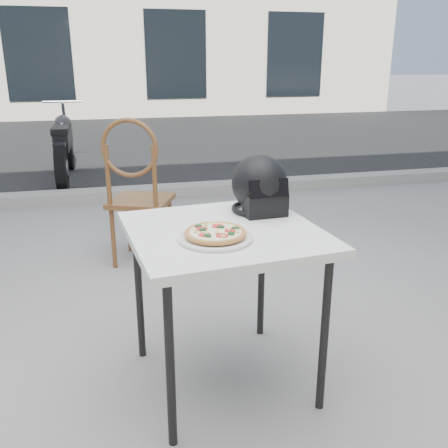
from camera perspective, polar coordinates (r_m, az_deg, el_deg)
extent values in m
plane|color=gray|center=(3.08, -5.80, -11.67)|extent=(80.00, 80.00, 0.00)
cube|color=black|center=(9.77, -11.74, 9.07)|extent=(30.00, 8.00, 0.00)
cube|color=gray|center=(5.84, -10.03, 3.54)|extent=(30.00, 0.25, 0.12)
cube|color=black|center=(13.69, -20.45, 17.67)|extent=(1.60, 0.08, 2.20)
cube|color=black|center=(13.77, -5.52, 18.69)|extent=(1.60, 0.08, 2.20)
cube|color=black|center=(14.63, 8.09, 18.58)|extent=(1.60, 0.08, 2.20)
cube|color=white|center=(2.27, -0.02, -1.08)|extent=(0.92, 0.92, 0.04)
cylinder|color=black|center=(2.07, -6.18, -15.81)|extent=(0.04, 0.04, 0.76)
cylinder|color=black|center=(2.29, 11.39, -12.34)|extent=(0.04, 0.04, 0.76)
cylinder|color=black|center=(2.66, -9.69, -7.66)|extent=(0.04, 0.04, 0.76)
cylinder|color=black|center=(2.84, 4.31, -5.69)|extent=(0.04, 0.04, 0.76)
cylinder|color=white|center=(2.13, -0.99, -1.63)|extent=(0.32, 0.32, 0.01)
torus|color=white|center=(2.13, -0.99, -1.47)|extent=(0.34, 0.34, 0.02)
cylinder|color=#C58A48|center=(2.12, -0.99, -1.12)|extent=(0.32, 0.32, 0.01)
torus|color=#C58A48|center=(2.12, -0.99, -0.98)|extent=(0.33, 0.33, 0.02)
cylinder|color=red|center=(2.12, -0.99, -0.96)|extent=(0.29, 0.29, 0.00)
cylinder|color=#FFF4C3|center=(2.12, -0.99, -0.88)|extent=(0.28, 0.28, 0.00)
cylinder|color=red|center=(2.13, 0.74, -0.72)|extent=(0.06, 0.06, 0.00)
cylinder|color=red|center=(2.18, -0.72, -0.23)|extent=(0.06, 0.06, 0.00)
cylinder|color=red|center=(2.15, -2.57, -0.56)|extent=(0.06, 0.06, 0.00)
cylinder|color=red|center=(2.08, -2.24, -1.22)|extent=(0.06, 0.06, 0.00)
cylinder|color=red|center=(2.07, -0.22, -1.32)|extent=(0.06, 0.06, 0.00)
ellipsoid|color=#153B18|center=(2.17, -0.40, -0.31)|extent=(0.04, 0.04, 0.01)
ellipsoid|color=#153B18|center=(2.13, -2.46, -0.63)|extent=(0.05, 0.04, 0.01)
ellipsoid|color=#153B18|center=(2.09, 0.84, -1.07)|extent=(0.04, 0.04, 0.01)
ellipsoid|color=#153B18|center=(2.06, -1.90, -1.32)|extent=(0.05, 0.05, 0.01)
ellipsoid|color=#153B18|center=(2.15, 1.29, -0.46)|extent=(0.04, 0.04, 0.01)
ellipsoid|color=#153B18|center=(2.18, -2.94, -0.22)|extent=(0.05, 0.05, 0.01)
cylinder|color=#E6DA8C|center=(2.09, -0.80, -0.93)|extent=(0.02, 0.02, 0.02)
cylinder|color=#E6DA8C|center=(2.18, -2.07, -0.09)|extent=(0.02, 0.02, 0.02)
cylinder|color=#E6DA8C|center=(2.12, 0.64, -0.62)|extent=(0.02, 0.02, 0.02)
cylinder|color=#E6DA8C|center=(2.20, -1.18, 0.08)|extent=(0.02, 0.02, 0.02)
cylinder|color=#E6DA8C|center=(2.04, -0.13, -1.42)|extent=(0.02, 0.02, 0.02)
cylinder|color=#E6DA8C|center=(2.11, -3.29, -0.79)|extent=(0.02, 0.02, 0.02)
cylinder|color=#E6DA8C|center=(2.11, 1.50, -0.80)|extent=(0.02, 0.02, 0.02)
cylinder|color=#E6DA8C|center=(2.07, -2.12, -1.11)|extent=(0.02, 0.02, 0.02)
ellipsoid|color=black|center=(2.50, 4.08, 4.65)|extent=(0.29, 0.31, 0.29)
cube|color=black|center=(2.44, 4.76, 2.19)|extent=(0.21, 0.11, 0.11)
torus|color=black|center=(2.53, 4.02, 1.83)|extent=(0.30, 0.30, 0.02)
cube|color=black|center=(2.38, 5.16, 4.07)|extent=(0.20, 0.05, 0.09)
cube|color=brown|center=(3.89, -9.46, 2.63)|extent=(0.57, 0.57, 0.04)
cylinder|color=brown|center=(4.07, -6.17, -0.20)|extent=(0.05, 0.05, 0.48)
cylinder|color=brown|center=(4.18, -10.81, 0.05)|extent=(0.05, 0.05, 0.48)
cylinder|color=brown|center=(3.76, -7.56, -1.89)|extent=(0.05, 0.05, 0.48)
cylinder|color=brown|center=(3.87, -12.54, -1.57)|extent=(0.05, 0.05, 0.48)
cylinder|color=brown|center=(3.61, -7.94, 5.24)|extent=(0.05, 0.05, 0.46)
cylinder|color=brown|center=(3.73, -13.12, 5.35)|extent=(0.05, 0.05, 0.46)
torus|color=brown|center=(3.62, -10.76, 8.50)|extent=(0.41, 0.20, 0.43)
cylinder|color=black|center=(7.59, -17.39, 8.26)|extent=(0.12, 0.60, 0.59)
cylinder|color=gray|center=(7.59, -17.39, 8.26)|extent=(0.14, 0.20, 0.20)
cylinder|color=black|center=(6.23, -18.06, 6.10)|extent=(0.12, 0.60, 0.59)
cylinder|color=gray|center=(6.23, -18.06, 6.10)|extent=(0.14, 0.20, 0.20)
cube|color=black|center=(6.87, -17.90, 9.31)|extent=(0.18, 1.04, 0.22)
ellipsoid|color=black|center=(7.00, -17.96, 10.85)|extent=(0.22, 0.41, 0.22)
cube|color=black|center=(6.56, -18.19, 10.19)|extent=(0.20, 0.50, 0.08)
cylinder|color=gray|center=(7.47, -17.66, 10.54)|extent=(0.04, 0.32, 0.71)
cylinder|color=gray|center=(7.32, -17.99, 13.18)|extent=(0.52, 0.03, 0.03)
cube|color=black|center=(6.20, -18.31, 8.63)|extent=(0.14, 0.22, 0.05)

